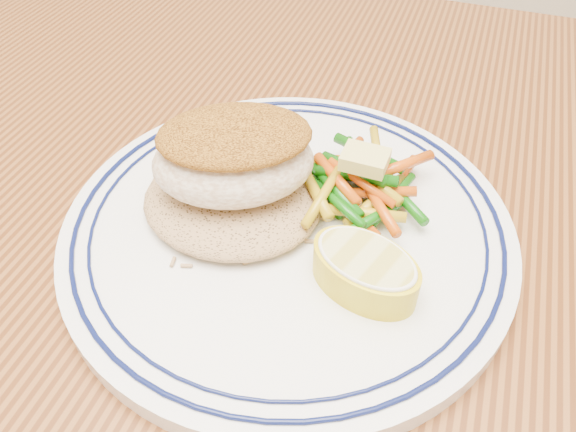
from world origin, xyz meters
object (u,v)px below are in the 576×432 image
(plate, at_px, (288,227))
(lemon_wedge, at_px, (365,269))
(rice_pilaf, at_px, (232,197))
(fish_fillet, at_px, (234,155))
(vegetable_pile, at_px, (360,182))
(dining_table, at_px, (247,359))

(plate, relative_size, lemon_wedge, 3.80)
(plate, xyz_separation_m, rice_pilaf, (-0.04, -0.00, 0.02))
(fish_fillet, xyz_separation_m, lemon_wedge, (0.10, -0.04, -0.03))
(fish_fillet, bearing_deg, vegetable_pile, 24.52)
(fish_fillet, bearing_deg, dining_table, -67.09)
(fish_fillet, distance_m, lemon_wedge, 0.11)
(fish_fillet, relative_size, vegetable_pile, 1.22)
(fish_fillet, xyz_separation_m, vegetable_pile, (0.07, 0.03, -0.03))
(vegetable_pile, height_order, lemon_wedge, vegetable_pile)
(rice_pilaf, relative_size, vegetable_pile, 1.18)
(dining_table, xyz_separation_m, fish_fillet, (-0.02, 0.05, 0.15))
(dining_table, xyz_separation_m, plate, (0.02, 0.04, 0.11))
(plate, distance_m, rice_pilaf, 0.04)
(rice_pilaf, bearing_deg, lemon_wedge, -19.01)
(plate, relative_size, fish_fillet, 2.39)
(plate, xyz_separation_m, vegetable_pile, (0.04, 0.04, 0.02))
(plate, bearing_deg, lemon_wedge, -30.84)
(dining_table, bearing_deg, fish_fillet, 112.91)
(fish_fillet, distance_m, vegetable_pile, 0.09)
(rice_pilaf, bearing_deg, dining_table, -63.21)
(dining_table, height_order, plate, plate)
(lemon_wedge, bearing_deg, plate, 149.16)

